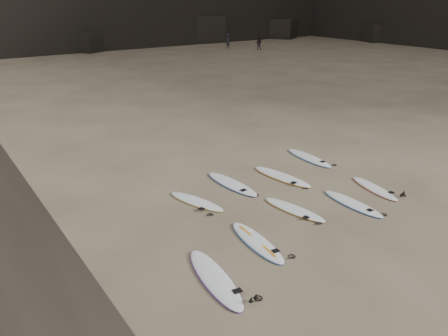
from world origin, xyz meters
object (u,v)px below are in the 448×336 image
object	(u,v)px
surfboard_7	(282,176)
surfboard_8	(309,158)
surfboard_3	(353,203)
surfboard_4	(374,188)
person_a	(228,41)
surfboard_0	(215,278)
surfboard_5	(196,201)
surfboard_2	(294,209)
person_b	(259,43)
surfboard_1	(257,242)
surfboard_6	(232,184)

from	to	relation	value
surfboard_7	surfboard_8	bearing A→B (deg)	12.68
surfboard_3	surfboard_4	world-z (taller)	surfboard_3
surfboard_8	person_a	bearing A→B (deg)	63.48
surfboard_0	surfboard_5	size ratio (longest dim) A/B	1.20
surfboard_2	surfboard_8	xyz separation A→B (m)	(3.88, 3.16, 0.00)
person_a	person_b	bearing A→B (deg)	104.88
surfboard_0	surfboard_8	size ratio (longest dim) A/B	1.05
surfboard_1	surfboard_4	world-z (taller)	surfboard_1
surfboard_4	surfboard_5	bearing A→B (deg)	166.34
surfboard_7	person_b	xyz separation A→B (m)	(24.90, 31.83, 0.75)
surfboard_6	surfboard_3	bearing A→B (deg)	-59.78
surfboard_0	surfboard_4	distance (m)	7.85
surfboard_3	surfboard_7	size ratio (longest dim) A/B	0.89
surfboard_3	surfboard_7	xyz separation A→B (m)	(-0.40, 3.10, 0.01)
surfboard_2	surfboard_3	distance (m)	2.09
surfboard_3	surfboard_8	bearing A→B (deg)	65.13
surfboard_5	surfboard_7	world-z (taller)	surfboard_7
surfboard_3	surfboard_6	xyz separation A→B (m)	(-2.39, 3.66, 0.00)
surfboard_5	surfboard_7	size ratio (longest dim) A/B	0.85
surfboard_2	person_a	bearing A→B (deg)	47.55
person_a	surfboard_5	bearing A→B (deg)	36.39
surfboard_4	surfboard_5	size ratio (longest dim) A/B	0.98
person_a	surfboard_6	bearing A→B (deg)	37.99
surfboard_6	surfboard_7	bearing A→B (deg)	-18.60
surfboard_1	surfboard_0	bearing A→B (deg)	-152.85
surfboard_1	person_b	distance (m)	45.24
surfboard_3	surfboard_7	distance (m)	3.13
surfboard_4	person_a	bearing A→B (deg)	73.50
surfboard_4	person_a	distance (m)	43.38
surfboard_8	person_b	bearing A→B (deg)	57.96
surfboard_6	person_a	world-z (taller)	person_a
surfboard_3	surfboard_6	world-z (taller)	surfboard_6
surfboard_2	surfboard_6	distance (m)	2.88
surfboard_6	surfboard_7	world-z (taller)	same
surfboard_4	surfboard_5	xyz separation A→B (m)	(-5.87, 2.82, 0.00)
surfboard_1	surfboard_4	size ratio (longest dim) A/B	1.12
surfboard_0	person_a	size ratio (longest dim) A/B	1.59
surfboard_2	surfboard_4	size ratio (longest dim) A/B	1.05
person_b	surfboard_6	bearing A→B (deg)	100.59
surfboard_1	surfboard_3	distance (m)	4.19
surfboard_5	surfboard_0	bearing A→B (deg)	-132.15
surfboard_2	surfboard_6	xyz separation A→B (m)	(-0.47, 2.84, 0.01)
surfboard_0	person_a	world-z (taller)	person_a
surfboard_1	surfboard_3	world-z (taller)	surfboard_1
surfboard_7	person_b	distance (m)	40.42
surfboard_3	person_b	bearing A→B (deg)	56.26
surfboard_6	surfboard_8	xyz separation A→B (m)	(4.35, 0.32, -0.00)
surfboard_8	person_b	world-z (taller)	person_b
surfboard_0	person_a	distance (m)	48.48
surfboard_4	surfboard_6	world-z (taller)	surfboard_6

